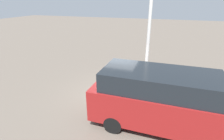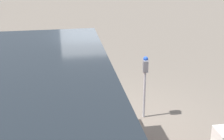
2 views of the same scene
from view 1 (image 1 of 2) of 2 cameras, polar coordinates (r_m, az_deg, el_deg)
ground_plane at (r=9.07m, az=0.11°, el=-8.50°), size 80.00×80.00×0.00m
parking_meter_near at (r=9.15m, az=-0.80°, el=-0.69°), size 0.21×0.14×1.46m
lamp_post at (r=9.40m, az=11.66°, el=8.63°), size 0.44×0.44×6.99m
parked_van at (r=6.76m, az=15.71°, el=-8.94°), size 5.18×2.05×2.27m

